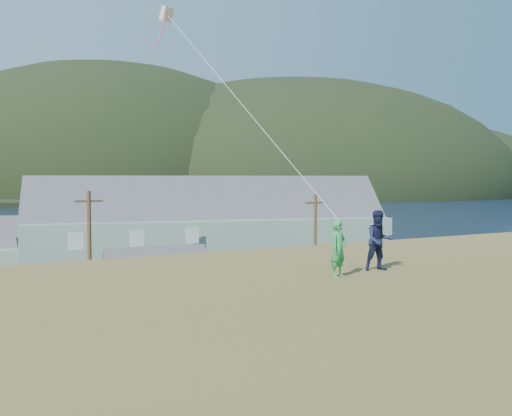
{
  "coord_description": "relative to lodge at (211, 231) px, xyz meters",
  "views": [
    {
      "loc": [
        -9.1,
        -32.24,
        9.99
      ],
      "look_at": [
        1.54,
        -12.21,
        8.8
      ],
      "focal_mm": 40.0,
      "sensor_mm": 36.0,
      "label": 1
    }
  ],
  "objects": [
    {
      "name": "ground",
      "position": [
        -13.46,
        -19.7,
        -4.74
      ],
      "size": [
        900.0,
        900.0,
        0.0
      ],
      "primitive_type": "plane",
      "color": "#0A1638",
      "rests_on": "ground"
    },
    {
      "name": "grass_strip",
      "position": [
        -13.46,
        -21.7,
        -4.69
      ],
      "size": [
        110.0,
        8.0,
        0.1
      ],
      "primitive_type": "cube",
      "color": "#4C3D19",
      "rests_on": "ground"
    },
    {
      "name": "waterfront_lot",
      "position": [
        -13.46,
        -2.7,
        -4.68
      ],
      "size": [
        72.0,
        36.0,
        0.12
      ],
      "primitive_type": "cube",
      "color": "#28282B",
      "rests_on": "ground"
    },
    {
      "name": "far_hills",
      "position": [
        22.13,
        259.68,
        -2.74
      ],
      "size": [
        760.0,
        265.0,
        143.0
      ],
      "color": "black",
      "rests_on": "ground"
    },
    {
      "name": "lodge",
      "position": [
        0.0,
        0.0,
        0.0
      ],
      "size": [
        36.32,
        17.1,
        12.33
      ],
      "rotation": [
        0.0,
        0.0,
        -0.22
      ],
      "color": "gray",
      "rests_on": "waterfront_lot"
    },
    {
      "name": "shed_white",
      "position": [
        -9.63,
        -12.47,
        -2.43
      ],
      "size": [
        7.92,
        5.63,
        5.97
      ],
      "rotation": [
        0.0,
        0.0,
        -0.09
      ],
      "color": "white",
      "rests_on": "waterfront_lot"
    },
    {
      "name": "shed_palegreen_far",
      "position": [
        -15.4,
        4.82,
        -1.76
      ],
      "size": [
        12.73,
        8.91,
        7.82
      ],
      "rotation": [
        0.0,
        0.0,
        -0.22
      ],
      "color": "gray",
      "rests_on": "waterfront_lot"
    },
    {
      "name": "utility_poles",
      "position": [
        -15.02,
        -18.2,
        -0.12
      ],
      "size": [
        29.26,
        0.24,
        9.14
      ],
      "color": "#47331E",
      "rests_on": "waterfront_lot"
    },
    {
      "name": "kite_flyer_green",
      "position": [
        -13.04,
        -38.97,
        3.26
      ],
      "size": [
        0.68,
        0.57,
        1.6
      ],
      "primitive_type": "imported",
      "rotation": [
        0.0,
        0.0,
        0.37
      ],
      "color": "green",
      "rests_on": "hillside"
    },
    {
      "name": "kite_flyer_navy",
      "position": [
        -11.24,
        -38.57,
        3.37
      ],
      "size": [
        1.05,
        0.92,
        1.82
      ],
      "primitive_type": "imported",
      "rotation": [
        0.0,
        0.0,
        -0.3
      ],
      "color": "#141938",
      "rests_on": "hillside"
    },
    {
      "name": "kite_rig",
      "position": [
        -15.03,
        -30.52,
        11.42
      ],
      "size": [
        1.61,
        4.7,
        11.83
      ],
      "color": "beige",
      "rests_on": "ground"
    }
  ]
}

